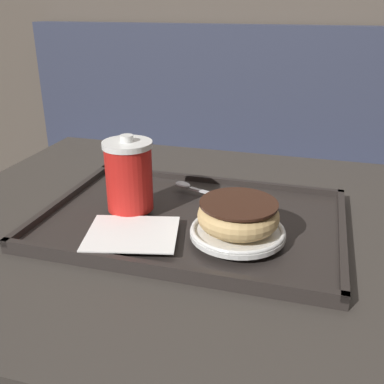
{
  "coord_description": "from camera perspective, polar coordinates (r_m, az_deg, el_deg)",
  "views": [
    {
      "loc": [
        0.22,
        -0.72,
        1.08
      ],
      "look_at": [
        0.02,
        -0.02,
        0.77
      ],
      "focal_mm": 42.0,
      "sensor_mm": 36.0,
      "label": 1
    }
  ],
  "objects": [
    {
      "name": "plate_with_chocolate_donut",
      "position": [
        0.74,
        5.8,
        -5.01
      ],
      "size": [
        0.16,
        0.16,
        0.01
      ],
      "color": "white",
      "rests_on": "serving_tray"
    },
    {
      "name": "cafe_table",
      "position": [
        0.93,
        -0.71,
        -12.19
      ],
      "size": [
        1.0,
        0.85,
        0.7
      ],
      "color": "#38332D",
      "rests_on": "ground_plane"
    },
    {
      "name": "spoon",
      "position": [
        0.91,
        0.27,
        0.51
      ],
      "size": [
        0.17,
        0.07,
        0.01
      ],
      "rotation": [
        0.0,
        0.0,
        2.83
      ],
      "color": "silver",
      "rests_on": "serving_tray"
    },
    {
      "name": "donut_chocolate_glazed",
      "position": [
        0.73,
        5.9,
        -2.92
      ],
      "size": [
        0.13,
        0.13,
        0.05
      ],
      "color": "#DBB270",
      "rests_on": "plate_with_chocolate_donut"
    },
    {
      "name": "coffee_cup_front",
      "position": [
        0.81,
        -8.01,
        2.11
      ],
      "size": [
        0.09,
        0.09,
        0.14
      ],
      "color": "red",
      "rests_on": "serving_tray"
    },
    {
      "name": "booth_bench",
      "position": [
        1.8,
        4.36,
        -2.13
      ],
      "size": [
        1.71,
        0.44,
        1.0
      ],
      "color": "#33384C",
      "rests_on": "ground_plane"
    },
    {
      "name": "serving_tray",
      "position": [
        0.82,
        -0.0,
        -3.64
      ],
      "size": [
        0.54,
        0.37,
        0.02
      ],
      "color": "#282321",
      "rests_on": "cafe_table"
    },
    {
      "name": "napkin_paper",
      "position": [
        0.75,
        -7.61,
        -5.21
      ],
      "size": [
        0.17,
        0.16,
        0.0
      ],
      "rotation": [
        0.0,
        0.0,
        0.23
      ],
      "color": "white",
      "rests_on": "serving_tray"
    }
  ]
}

